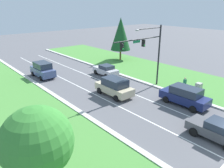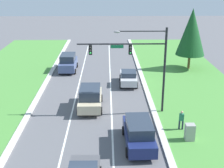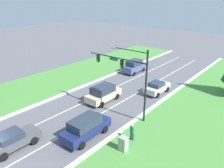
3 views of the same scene
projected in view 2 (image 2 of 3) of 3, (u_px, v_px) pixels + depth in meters
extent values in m
cylinder|color=black|center=(164.00, 72.00, 27.16)|extent=(0.20, 0.20, 7.70)
cylinder|color=black|center=(121.00, 44.00, 26.27)|extent=(7.54, 0.12, 0.12)
cube|color=#147042|center=(117.00, 47.00, 26.34)|extent=(1.10, 0.04, 0.28)
cylinder|color=black|center=(142.00, 31.00, 25.94)|extent=(4.14, 0.09, 0.09)
ellipsoid|color=gray|center=(117.00, 32.00, 25.92)|extent=(0.56, 0.28, 0.20)
cube|color=black|center=(130.00, 50.00, 26.46)|extent=(0.28, 0.32, 0.80)
sphere|color=#2D2D2D|center=(130.00, 48.00, 26.22)|extent=(0.16, 0.16, 0.16)
sphere|color=#2D2D2D|center=(130.00, 50.00, 26.30)|extent=(0.16, 0.16, 0.16)
sphere|color=#23D647|center=(130.00, 53.00, 26.37)|extent=(0.16, 0.16, 0.16)
cube|color=black|center=(90.00, 50.00, 26.40)|extent=(0.28, 0.32, 0.80)
sphere|color=#2D2D2D|center=(90.00, 48.00, 26.16)|extent=(0.16, 0.16, 0.16)
sphere|color=#2D2D2D|center=(90.00, 50.00, 26.24)|extent=(0.16, 0.16, 0.16)
sphere|color=#23D647|center=(90.00, 53.00, 26.32)|extent=(0.16, 0.16, 0.16)
cube|color=navy|center=(139.00, 135.00, 22.73)|extent=(2.09, 5.11, 0.85)
cube|color=#283342|center=(139.00, 126.00, 22.34)|extent=(1.84, 3.09, 0.80)
cylinder|color=black|center=(148.00, 130.00, 24.39)|extent=(0.26, 0.72, 0.71)
cylinder|color=black|center=(124.00, 131.00, 24.31)|extent=(0.26, 0.72, 0.71)
cylinder|color=black|center=(155.00, 152.00, 21.44)|extent=(0.26, 0.72, 0.71)
cylinder|color=black|center=(128.00, 153.00, 21.36)|extent=(0.26, 0.72, 0.71)
cube|color=beige|center=(90.00, 100.00, 29.04)|extent=(2.06, 4.85, 0.84)
cube|color=#283342|center=(90.00, 92.00, 28.64)|extent=(1.85, 2.92, 0.86)
cylinder|color=black|center=(101.00, 98.00, 30.61)|extent=(0.24, 0.72, 0.72)
cylinder|color=black|center=(81.00, 98.00, 30.57)|extent=(0.24, 0.72, 0.72)
cylinder|color=black|center=(101.00, 111.00, 27.78)|extent=(0.24, 0.72, 0.72)
cylinder|color=black|center=(78.00, 111.00, 27.74)|extent=(0.24, 0.72, 0.72)
cube|color=#475684|center=(68.00, 64.00, 40.22)|extent=(1.98, 4.75, 1.00)
cube|color=#283342|center=(68.00, 58.00, 39.79)|extent=(1.78, 2.85, 0.86)
cylinder|color=black|center=(77.00, 65.00, 41.79)|extent=(0.24, 0.66, 0.66)
cylinder|color=black|center=(63.00, 65.00, 41.75)|extent=(0.24, 0.66, 0.66)
cylinder|color=black|center=(75.00, 71.00, 39.02)|extent=(0.24, 0.66, 0.66)
cylinder|color=black|center=(59.00, 71.00, 38.98)|extent=(0.24, 0.66, 0.66)
cube|color=silver|center=(128.00, 78.00, 35.30)|extent=(1.95, 4.32, 0.74)
cube|color=#283342|center=(129.00, 73.00, 34.84)|extent=(1.68, 1.97, 0.52)
cylinder|color=black|center=(135.00, 78.00, 36.65)|extent=(0.26, 0.71, 0.71)
cylinder|color=black|center=(121.00, 77.00, 36.68)|extent=(0.26, 0.71, 0.71)
cylinder|color=black|center=(137.00, 85.00, 34.16)|extent=(0.26, 0.71, 0.71)
cylinder|color=black|center=(121.00, 85.00, 34.19)|extent=(0.26, 0.71, 0.71)
cube|color=#9E9E99|center=(190.00, 133.00, 23.36)|extent=(0.70, 0.60, 1.36)
cylinder|color=#232842|center=(179.00, 125.00, 25.05)|extent=(0.14, 0.14, 0.84)
cylinder|color=#232842|center=(183.00, 125.00, 25.01)|extent=(0.14, 0.14, 0.84)
cube|color=#287556|center=(182.00, 117.00, 24.79)|extent=(0.42, 0.29, 0.60)
sphere|color=tan|center=(182.00, 112.00, 24.64)|extent=(0.22, 0.22, 0.22)
cylinder|color=brown|center=(189.00, 62.00, 40.83)|extent=(0.32, 0.32, 1.95)
cone|color=#194C23|center=(191.00, 32.00, 39.50)|extent=(3.69, 3.69, 5.91)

